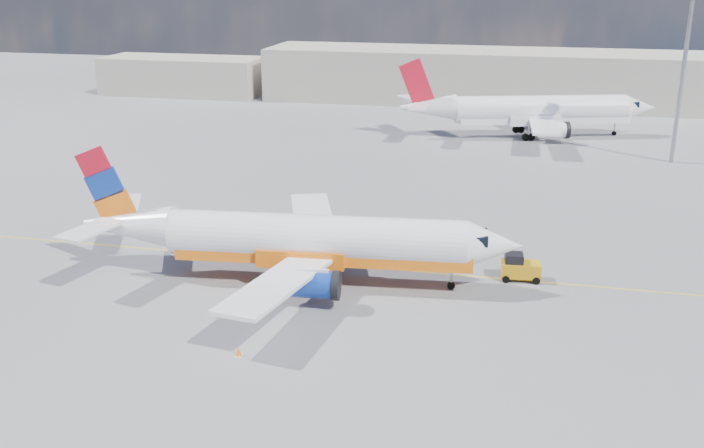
% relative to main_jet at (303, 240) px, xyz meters
% --- Properties ---
extents(ground, '(240.00, 240.00, 0.00)m').
position_rel_main_jet_xyz_m(ground, '(3.26, 0.58, -3.08)').
color(ground, '#5D5D62').
rests_on(ground, ground).
extents(taxi_line, '(70.00, 0.15, 0.01)m').
position_rel_main_jet_xyz_m(taxi_line, '(3.26, 3.58, -3.07)').
color(taxi_line, yellow).
rests_on(taxi_line, ground).
extents(terminal_main, '(70.00, 14.00, 8.00)m').
position_rel_main_jet_xyz_m(terminal_main, '(8.26, 75.58, 0.92)').
color(terminal_main, '#A59F8E').
rests_on(terminal_main, ground).
extents(terminal_annex, '(26.00, 10.00, 6.00)m').
position_rel_main_jet_xyz_m(terminal_annex, '(-41.74, 72.58, -0.08)').
color(terminal_annex, '#A59F8E').
rests_on(terminal_annex, ground).
extents(main_jet, '(30.47, 24.01, 9.24)m').
position_rel_main_jet_xyz_m(main_jet, '(0.00, 0.00, 0.00)').
color(main_jet, white).
rests_on(main_jet, ground).
extents(second_jet, '(32.56, 24.80, 9.85)m').
position_rel_main_jet_xyz_m(second_jet, '(14.62, 51.55, 0.20)').
color(second_jet, white).
rests_on(second_jet, ground).
extents(gse_tug, '(2.79, 1.89, 1.89)m').
position_rel_main_jet_xyz_m(gse_tug, '(14.45, 3.71, -2.18)').
color(gse_tug, black).
rests_on(gse_tug, ground).
extents(traffic_cone, '(0.40, 0.40, 0.56)m').
position_rel_main_jet_xyz_m(traffic_cone, '(-0.54, -11.11, -2.81)').
color(traffic_cone, white).
rests_on(traffic_cone, ground).
extents(floodlight_mast, '(1.56, 1.56, 21.36)m').
position_rel_main_jet_xyz_m(floodlight_mast, '(29.87, 41.45, 9.72)').
color(floodlight_mast, '#929299').
rests_on(floodlight_mast, ground).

